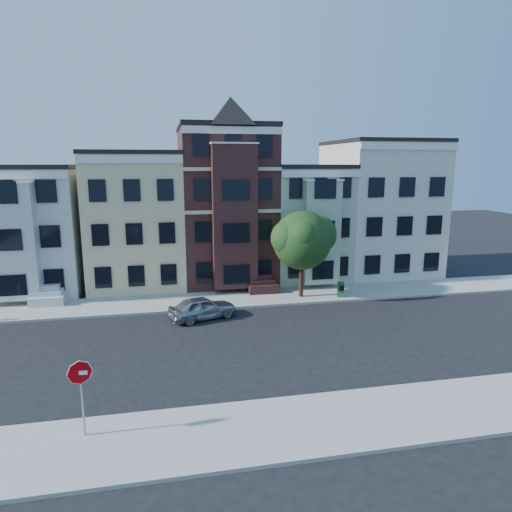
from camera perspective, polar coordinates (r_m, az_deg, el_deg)
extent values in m
plane|color=black|center=(24.74, 0.99, -10.81)|extent=(120.00, 120.00, 0.00)
cube|color=#9E9B93|center=(32.12, -2.14, -5.36)|extent=(60.00, 4.00, 0.15)
cube|color=#9E9B93|center=(17.82, 6.99, -20.12)|extent=(60.00, 4.00, 0.15)
cube|color=silver|center=(38.47, -26.60, 2.98)|extent=(8.00, 9.00, 9.00)
cube|color=beige|center=(37.14, -14.64, 4.35)|extent=(7.00, 9.00, 10.00)
cube|color=#391A19|center=(37.32, -3.87, 6.27)|extent=(7.00, 9.00, 12.00)
cube|color=#A1B496|center=(38.90, 5.71, 4.23)|extent=(6.00, 9.00, 9.00)
cube|color=beige|center=(41.41, 15.07, 5.72)|extent=(8.00, 9.00, 11.00)
imported|color=#A4A6AB|center=(28.31, -6.71, -6.44)|extent=(4.46, 2.90, 1.41)
cube|color=#194E2A|center=(32.74, 10.53, -4.13)|extent=(0.60, 0.57, 1.05)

